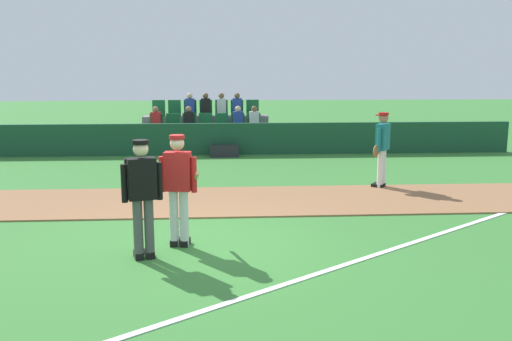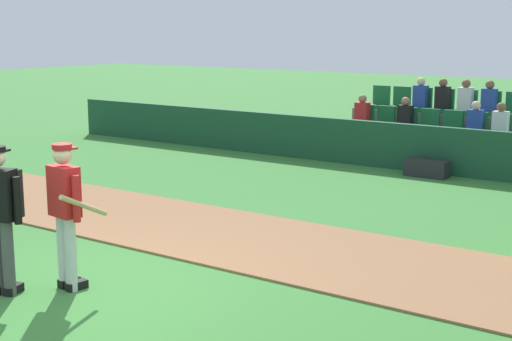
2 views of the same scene
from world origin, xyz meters
TOP-DOWN VIEW (x-y plane):
  - ground_plane at (0.00, 0.00)m, footprint 80.00×80.00m
  - infield_dirt_path at (0.00, 2.92)m, footprint 28.00×2.65m
  - foul_line_chalk at (3.00, -0.50)m, footprint 9.81×7.08m
  - dugout_fence at (0.00, 9.39)m, footprint 20.00×0.16m
  - stadium_bleachers at (0.01, 10.84)m, footprint 4.45×2.10m
  - batter_red_jersey at (-0.16, -0.02)m, footprint 0.64×0.80m
  - umpire_home_plate at (-0.64, -0.56)m, footprint 0.57×0.39m
  - runner_teal_jersey at (4.21, 4.04)m, footprint 0.51×0.55m
  - equipment_bag at (0.61, 8.94)m, footprint 0.90×0.36m

SIDE VIEW (x-z plane):
  - ground_plane at x=0.00m, z-range 0.00..0.00m
  - foul_line_chalk at x=3.00m, z-range 0.00..0.01m
  - infield_dirt_path at x=0.00m, z-range 0.00..0.03m
  - equipment_bag at x=0.61m, z-range 0.00..0.36m
  - dugout_fence at x=0.00m, z-range 0.00..1.01m
  - stadium_bleachers at x=0.01m, z-range -0.43..1.47m
  - runner_teal_jersey at x=4.21m, z-range 0.08..1.84m
  - batter_red_jersey at x=-0.16m, z-range 0.09..1.85m
  - umpire_home_plate at x=-0.64m, z-range 0.12..1.88m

